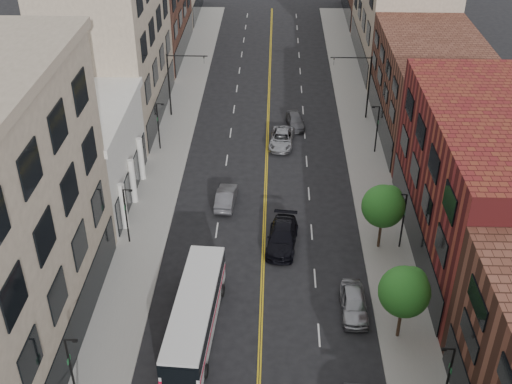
# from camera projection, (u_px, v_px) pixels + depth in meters

# --- Properties ---
(sidewalk_left) EXTENTS (4.00, 110.00, 0.15)m
(sidewalk_left) POSITION_uv_depth(u_px,v_px,m) (163.00, 174.00, 61.81)
(sidewalk_left) COLOR gray
(sidewalk_left) RESTS_ON ground
(sidewalk_right) EXTENTS (4.00, 110.00, 0.15)m
(sidewalk_right) POSITION_uv_depth(u_px,v_px,m) (370.00, 177.00, 61.28)
(sidewalk_right) COLOR gray
(sidewalk_right) RESTS_ON ground
(bldg_l_white) EXTENTS (10.00, 14.00, 8.00)m
(bldg_l_white) POSITION_uv_depth(u_px,v_px,m) (73.00, 157.00, 56.52)
(bldg_l_white) COLOR silver
(bldg_l_white) RESTS_ON ground
(bldg_l_far_a) EXTENTS (10.00, 20.00, 18.00)m
(bldg_l_far_a) POSITION_uv_depth(u_px,v_px,m) (109.00, 38.00, 68.19)
(bldg_l_far_a) COLOR gray
(bldg_l_far_a) RESTS_ON ground
(bldg_l_far_b) EXTENTS (10.00, 20.00, 15.00)m
(bldg_l_far_b) POSITION_uv_depth(u_px,v_px,m) (144.00, 0.00, 85.88)
(bldg_l_far_b) COLOR brown
(bldg_l_far_b) RESTS_ON ground
(bldg_r_mid) EXTENTS (10.00, 22.00, 12.00)m
(bldg_r_mid) POSITION_uv_depth(u_px,v_px,m) (488.00, 187.00, 48.64)
(bldg_r_mid) COLOR maroon
(bldg_r_mid) RESTS_ON ground
(bldg_r_far_a) EXTENTS (10.00, 20.00, 10.00)m
(bldg_r_far_a) POSITION_uv_depth(u_px,v_px,m) (431.00, 89.00, 66.90)
(bldg_r_far_a) COLOR brown
(bldg_r_far_a) RESTS_ON ground
(bldg_r_far_b) EXTENTS (10.00, 22.00, 14.00)m
(bldg_r_far_b) POSITION_uv_depth(u_px,v_px,m) (401.00, 10.00, 83.56)
(bldg_r_far_b) COLOR gray
(bldg_r_far_b) RESTS_ON ground
(tree_r_2) EXTENTS (3.40, 3.40, 5.59)m
(tree_r_2) POSITION_uv_depth(u_px,v_px,m) (406.00, 290.00, 41.46)
(tree_r_2) COLOR black
(tree_r_2) RESTS_ON sidewalk_right
(tree_r_3) EXTENTS (3.40, 3.40, 5.59)m
(tree_r_3) POSITION_uv_depth(u_px,v_px,m) (384.00, 205.00, 49.90)
(tree_r_3) COLOR black
(tree_r_3) RESTS_ON sidewalk_right
(lamp_l_1) EXTENTS (0.81, 0.55, 5.05)m
(lamp_l_1) POSITION_uv_depth(u_px,v_px,m) (71.00, 367.00, 37.50)
(lamp_l_1) COLOR black
(lamp_l_1) RESTS_ON sidewalk_left
(lamp_l_2) EXTENTS (0.81, 0.55, 5.05)m
(lamp_l_2) POSITION_uv_depth(u_px,v_px,m) (126.00, 213.00, 51.00)
(lamp_l_2) COLOR black
(lamp_l_2) RESTS_ON sidewalk_left
(lamp_l_3) EXTENTS (0.81, 0.55, 5.05)m
(lamp_l_3) POSITION_uv_depth(u_px,v_px,m) (159.00, 124.00, 64.51)
(lamp_l_3) COLOR black
(lamp_l_3) RESTS_ON sidewalk_left
(lamp_r_1) EXTENTS (0.81, 0.55, 5.05)m
(lamp_r_1) POSITION_uv_depth(u_px,v_px,m) (448.00, 376.00, 36.92)
(lamp_r_1) COLOR black
(lamp_r_1) RESTS_ON sidewalk_right
(lamp_r_2) EXTENTS (0.81, 0.55, 5.05)m
(lamp_r_2) POSITION_uv_depth(u_px,v_px,m) (403.00, 218.00, 50.42)
(lamp_r_2) COLOR black
(lamp_r_2) RESTS_ON sidewalk_right
(lamp_r_3) EXTENTS (0.81, 0.55, 5.05)m
(lamp_r_3) POSITION_uv_depth(u_px,v_px,m) (377.00, 127.00, 63.93)
(lamp_r_3) COLOR black
(lamp_r_3) RESTS_ON sidewalk_right
(signal_mast_left) EXTENTS (4.49, 0.18, 7.20)m
(signal_mast_left) POSITION_uv_depth(u_px,v_px,m) (175.00, 78.00, 70.35)
(signal_mast_left) COLOR black
(signal_mast_left) RESTS_ON sidewalk_left
(signal_mast_right) EXTENTS (4.49, 0.18, 7.20)m
(signal_mast_right) POSITION_uv_depth(u_px,v_px,m) (363.00, 80.00, 69.80)
(signal_mast_right) COLOR black
(signal_mast_right) RESTS_ON sidewalk_right
(city_bus) EXTENTS (3.32, 11.70, 2.97)m
(city_bus) POSITION_uv_depth(u_px,v_px,m) (195.00, 313.00, 43.12)
(city_bus) COLOR silver
(city_bus) RESTS_ON ground
(car_parked_far) EXTENTS (1.88, 4.66, 1.59)m
(car_parked_far) POSITION_uv_depth(u_px,v_px,m) (354.00, 303.00, 45.29)
(car_parked_far) COLOR #9A9BA1
(car_parked_far) RESTS_ON ground
(car_lane_behind) EXTENTS (1.84, 4.60, 1.49)m
(car_lane_behind) POSITION_uv_depth(u_px,v_px,m) (226.00, 197.00, 57.11)
(car_lane_behind) COLOR #4B4B50
(car_lane_behind) RESTS_ON ground
(car_lane_a) EXTENTS (2.92, 5.89, 1.65)m
(car_lane_a) POSITION_uv_depth(u_px,v_px,m) (282.00, 237.00, 51.89)
(car_lane_a) COLOR black
(car_lane_a) RESTS_ON ground
(car_lane_b) EXTENTS (2.92, 5.45, 1.46)m
(car_lane_b) POSITION_uv_depth(u_px,v_px,m) (282.00, 139.00, 66.57)
(car_lane_b) COLOR #94959B
(car_lane_b) RESTS_ON ground
(car_lane_c) EXTENTS (2.26, 4.45, 1.45)m
(car_lane_c) POSITION_uv_depth(u_px,v_px,m) (295.00, 121.00, 70.19)
(car_lane_c) COLOR #4D4E53
(car_lane_c) RESTS_ON ground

